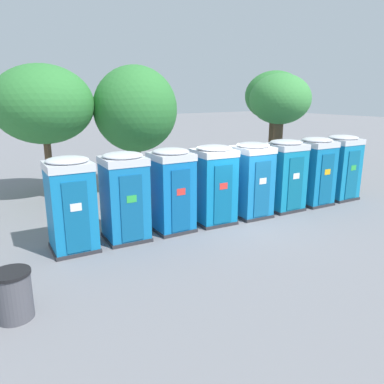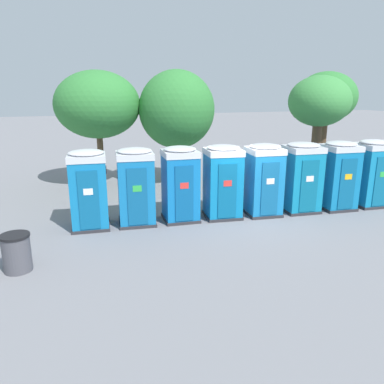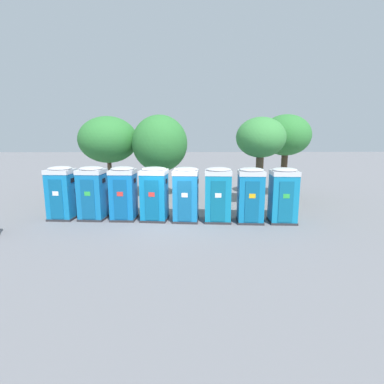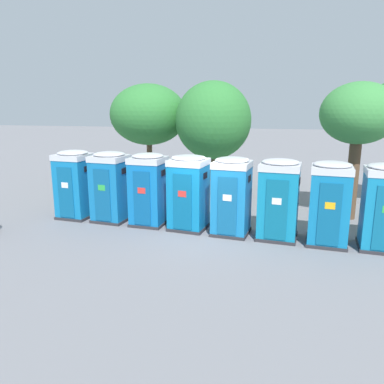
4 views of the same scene
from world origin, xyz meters
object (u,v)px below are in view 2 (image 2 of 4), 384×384
portapotty_3 (223,181)px  street_tree_2 (319,103)px  portapotty_4 (263,179)px  trash_can (17,253)px  street_tree_3 (326,98)px  street_tree_1 (177,110)px  portapotty_6 (338,175)px  portapotty_1 (136,186)px  portapotty_0 (89,189)px  portapotty_2 (180,183)px  portapotty_7 (372,173)px  portapotty_5 (301,177)px  street_tree_0 (98,105)px

portapotty_3 → street_tree_2: 6.62m
portapotty_4 → trash_can: 8.16m
street_tree_3 → street_tree_1: bearing=178.2°
portapotty_3 → portapotty_6: 4.47m
portapotty_1 → portapotty_3: 2.98m
portapotty_0 → street_tree_3: (12.19, 4.64, 2.66)m
portapotty_0 → trash_can: portapotty_0 is taller
portapotty_2 → trash_can: 5.50m
portapotty_3 → street_tree_1: bearing=91.5°
portapotty_7 → portapotty_0: bearing=175.4°
portapotty_1 → portapotty_4: bearing=-5.5°
portapotty_2 → portapotty_5: same height
trash_can → street_tree_3: bearing=27.1°
portapotty_4 → street_tree_2: bearing=33.8°
portapotty_1 → portapotty_2: 1.49m
street_tree_1 → trash_can: (-6.23, -7.48, -2.98)m
portapotty_7 → street_tree_3: size_ratio=0.48×
portapotty_3 → street_tree_1: street_tree_1 is taller
portapotty_4 → portapotty_1: bearing=174.5°
portapotty_0 → portapotty_7: (10.40, -0.83, -0.00)m
portapotty_0 → portapotty_5: same height
portapotty_1 → portapotty_6: 7.45m
trash_can → portapotty_4: bearing=14.8°
portapotty_4 → portapotty_6: bearing=-4.9°
portapotty_3 → portapotty_6: same height
portapotty_5 → street_tree_2: (2.59, 2.83, 2.51)m
portapotty_2 → portapotty_3: (1.48, -0.15, -0.00)m
portapotty_5 → street_tree_0: 9.47m
portapotty_2 → portapotty_6: (5.93, -0.58, -0.00)m
portapotty_0 → street_tree_0: 6.33m
street_tree_2 → trash_can: bearing=-158.1°
portapotty_4 → street_tree_3: 8.53m
street_tree_0 → trash_can: size_ratio=5.47×
portapotty_4 → portapotty_7: size_ratio=1.00×
portapotty_6 → street_tree_3: size_ratio=0.48×
portapotty_2 → street_tree_0: size_ratio=0.49×
portapotty_3 → portapotty_5: (2.97, -0.27, -0.00)m
portapotty_2 → trash_can: (-4.89, -2.40, -0.80)m
street_tree_3 → street_tree_0: bearing=174.2°
portapotty_4 → portapotty_7: bearing=-4.1°
portapotty_4 → portapotty_6: 2.98m
street_tree_2 → trash_can: 13.28m
portapotty_4 → street_tree_2: size_ratio=0.51×
street_tree_0 → portapotty_1: bearing=-84.0°
portapotty_2 → portapotty_3: bearing=-5.9°
trash_can → street_tree_1: bearing=50.2°
portapotty_4 → portapotty_5: size_ratio=1.00×
portapotty_0 → portapotty_1: (1.49, -0.08, -0.00)m
trash_can → portapotty_5: bearing=12.0°
street_tree_2 → street_tree_3: bearing=48.1°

